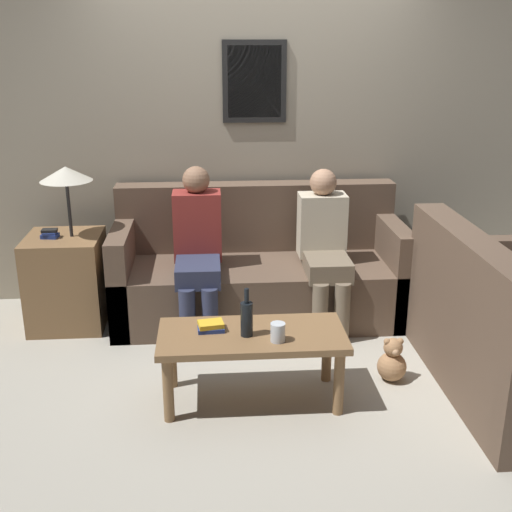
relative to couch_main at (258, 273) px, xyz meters
name	(u,v)px	position (x,y,z in m)	size (l,w,h in m)	color
ground_plane	(264,343)	(0.00, -0.52, -0.33)	(16.00, 16.00, 0.00)	#ADA899
wall_back	(254,135)	(0.00, 0.45, 0.97)	(9.00, 0.08, 2.60)	#9E937F
couch_main	(258,273)	(0.00, 0.00, 0.00)	(2.13, 0.85, 0.96)	brown
couch_side	(507,338)	(1.39, -1.22, 0.00)	(0.85, 1.57, 0.96)	brown
coffee_table	(252,343)	(-0.14, -1.24, 0.04)	(1.07, 0.49, 0.43)	olive
side_table_with_lamp	(67,274)	(-1.40, -0.09, 0.06)	(0.53, 0.53, 1.18)	olive
wine_bottle	(247,318)	(-0.17, -1.27, 0.21)	(0.07, 0.07, 0.28)	black
drinking_glass	(278,332)	(0.00, -1.35, 0.15)	(0.08, 0.08, 0.11)	silver
book_stack	(211,326)	(-0.37, -1.19, 0.13)	(0.16, 0.13, 0.05)	navy
person_left	(198,246)	(-0.45, -0.22, 0.30)	(0.34, 0.64, 1.17)	#2D334C
person_right	(324,244)	(0.46, -0.21, 0.28)	(0.34, 0.63, 1.13)	#756651
teddy_bear	(392,362)	(0.74, -1.08, -0.21)	(0.18, 0.18, 0.28)	#A87A51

